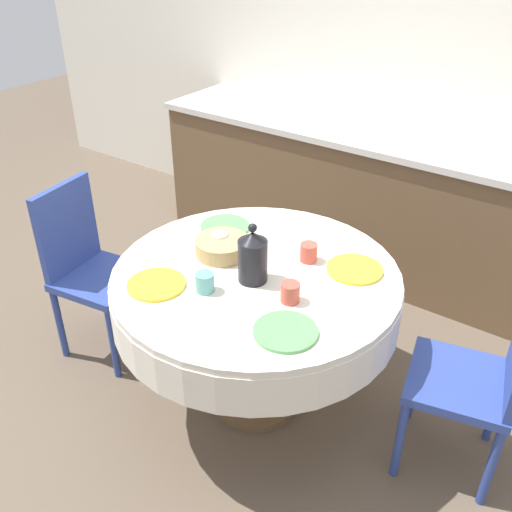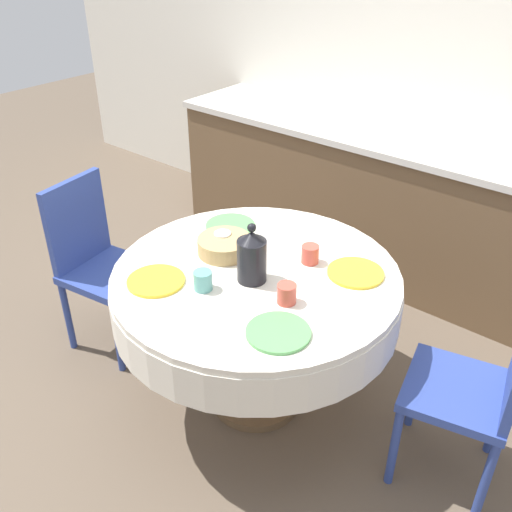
{
  "view_description": "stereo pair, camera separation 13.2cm",
  "coord_description": "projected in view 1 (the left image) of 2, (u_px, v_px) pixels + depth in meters",
  "views": [
    {
      "loc": [
        1.18,
        -1.65,
        2.07
      ],
      "look_at": [
        0.0,
        0.0,
        0.82
      ],
      "focal_mm": 40.0,
      "sensor_mm": 36.0,
      "label": 1
    },
    {
      "loc": [
        1.29,
        -1.57,
        2.07
      ],
      "look_at": [
        0.0,
        0.0,
        0.82
      ],
      "focal_mm": 40.0,
      "sensor_mm": 36.0,
      "label": 2
    }
  ],
  "objects": [
    {
      "name": "cup_far_left",
      "position": [
        220.0,
        242.0,
        2.56
      ],
      "size": [
        0.08,
        0.08,
        0.08
      ],
      "primitive_type": "cylinder",
      "color": "white",
      "rests_on": "dining_table"
    },
    {
      "name": "wall_back",
      "position": [
        433.0,
        59.0,
        3.4
      ],
      "size": [
        7.0,
        0.05,
        2.6
      ],
      "color": "silver",
      "rests_on": "ground_plane"
    },
    {
      "name": "kitchen_counter",
      "position": [
        392.0,
        206.0,
        3.6
      ],
      "size": [
        3.24,
        0.64,
        0.91
      ],
      "color": "brown",
      "rests_on": "ground_plane"
    },
    {
      "name": "chair_right",
      "position": [
        88.0,
        263.0,
        2.92
      ],
      "size": [
        0.46,
        0.46,
        0.93
      ],
      "rotation": [
        0.0,
        0.0,
        -1.42
      ],
      "color": "#2D428E",
      "rests_on": "ground_plane"
    },
    {
      "name": "plate_far_left",
      "position": [
        225.0,
        226.0,
        2.76
      ],
      "size": [
        0.24,
        0.24,
        0.01
      ],
      "primitive_type": "cylinder",
      "color": "#5BA85B",
      "rests_on": "dining_table"
    },
    {
      "name": "cup_near_left",
      "position": [
        205.0,
        282.0,
        2.29
      ],
      "size": [
        0.08,
        0.08,
        0.08
      ],
      "primitive_type": "cylinder",
      "color": "#5BA39E",
      "rests_on": "dining_table"
    },
    {
      "name": "dining_table",
      "position": [
        256.0,
        296.0,
        2.49
      ],
      "size": [
        1.25,
        1.25,
        0.74
      ],
      "color": "brown",
      "rests_on": "ground_plane"
    },
    {
      "name": "coffee_carafe",
      "position": [
        253.0,
        257.0,
        2.32
      ],
      "size": [
        0.12,
        0.12,
        0.26
      ],
      "color": "black",
      "rests_on": "dining_table"
    },
    {
      "name": "plate_near_right",
      "position": [
        285.0,
        331.0,
        2.07
      ],
      "size": [
        0.24,
        0.24,
        0.01
      ],
      "primitive_type": "cylinder",
      "color": "#5BA85B",
      "rests_on": "dining_table"
    },
    {
      "name": "bread_basket",
      "position": [
        222.0,
        247.0,
        2.53
      ],
      "size": [
        0.24,
        0.24,
        0.07
      ],
      "primitive_type": "cylinder",
      "color": "tan",
      "rests_on": "dining_table"
    },
    {
      "name": "cup_far_right",
      "position": [
        309.0,
        252.0,
        2.48
      ],
      "size": [
        0.08,
        0.08,
        0.08
      ],
      "primitive_type": "cylinder",
      "color": "#CC4C3D",
      "rests_on": "dining_table"
    },
    {
      "name": "cup_near_right",
      "position": [
        290.0,
        292.0,
        2.23
      ],
      "size": [
        0.08,
        0.08,
        0.08
      ],
      "primitive_type": "cylinder",
      "color": "#CC4C3D",
      "rests_on": "dining_table"
    },
    {
      "name": "plate_far_right",
      "position": [
        355.0,
        269.0,
        2.43
      ],
      "size": [
        0.24,
        0.24,
        0.01
      ],
      "primitive_type": "cylinder",
      "color": "yellow",
      "rests_on": "dining_table"
    },
    {
      "name": "chair_left",
      "position": [
        483.0,
        373.0,
        2.23
      ],
      "size": [
        0.48,
        0.48,
        0.93
      ],
      "rotation": [
        0.0,
        0.0,
        -4.49
      ],
      "color": "#2D428E",
      "rests_on": "ground_plane"
    },
    {
      "name": "plate_near_left",
      "position": [
        156.0,
        284.0,
        2.33
      ],
      "size": [
        0.24,
        0.24,
        0.01
      ],
      "primitive_type": "cylinder",
      "color": "yellow",
      "rests_on": "dining_table"
    },
    {
      "name": "ground_plane",
      "position": [
        256.0,
        398.0,
        2.81
      ],
      "size": [
        12.0,
        12.0,
        0.0
      ],
      "primitive_type": "plane",
      "color": "brown"
    }
  ]
}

